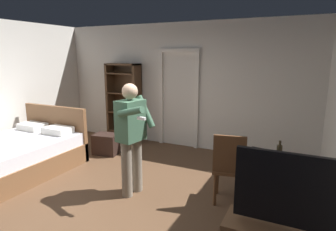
% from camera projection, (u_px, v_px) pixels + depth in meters
% --- Properties ---
extents(ground_plane, '(6.31, 6.31, 0.00)m').
position_uv_depth(ground_plane, '(94.00, 202.00, 3.93)').
color(ground_plane, brown).
extents(wall_back, '(5.94, 0.12, 2.67)m').
position_uv_depth(wall_back, '(179.00, 86.00, 6.23)').
color(wall_back, silver).
rests_on(wall_back, ground_plane).
extents(doorway_frame, '(0.93, 0.08, 2.13)m').
position_uv_depth(doorway_frame, '(179.00, 91.00, 6.17)').
color(doorway_frame, white).
rests_on(doorway_frame, ground_plane).
extents(bed, '(1.54, 1.91, 1.02)m').
position_uv_depth(bed, '(20.00, 154.00, 4.96)').
color(bed, brown).
rests_on(bed, ground_plane).
extents(bookshelf, '(0.81, 0.32, 1.81)m').
position_uv_depth(bookshelf, '(124.00, 100.00, 6.66)').
color(bookshelf, '#4C331E').
rests_on(bookshelf, ground_plane).
extents(side_table, '(0.59, 0.59, 0.70)m').
position_uv_depth(side_table, '(266.00, 177.00, 3.63)').
color(side_table, '#4C331E').
rests_on(side_table, ground_plane).
extents(laptop, '(0.37, 0.38, 0.15)m').
position_uv_depth(laptop, '(264.00, 157.00, 3.55)').
color(laptop, black).
rests_on(laptop, side_table).
extents(bottle_on_table, '(0.06, 0.06, 0.29)m').
position_uv_depth(bottle_on_table, '(279.00, 154.00, 3.42)').
color(bottle_on_table, '#322B1A').
rests_on(bottle_on_table, side_table).
extents(wooden_chair, '(0.49, 0.49, 0.99)m').
position_uv_depth(wooden_chair, '(229.00, 166.00, 3.79)').
color(wooden_chair, brown).
rests_on(wooden_chair, ground_plane).
extents(person_blue_shirt, '(0.59, 0.61, 1.62)m').
position_uv_depth(person_blue_shirt, '(132.00, 133.00, 4.00)').
color(person_blue_shirt, gray).
rests_on(person_blue_shirt, ground_plane).
extents(suitcase_dark, '(0.54, 0.44, 0.42)m').
position_uv_depth(suitcase_dark, '(106.00, 144.00, 5.82)').
color(suitcase_dark, black).
rests_on(suitcase_dark, ground_plane).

